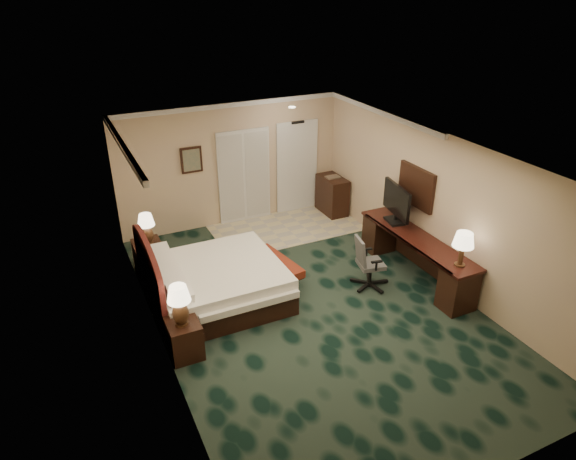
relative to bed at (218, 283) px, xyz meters
name	(u,v)px	position (x,y,z in m)	size (l,w,h in m)	color
floor	(312,307)	(1.35, -0.87, -0.33)	(5.00, 7.50, 0.00)	black
ceiling	(315,155)	(1.35, -0.87, 2.37)	(5.00, 7.50, 0.00)	white
wall_back	(232,165)	(1.35, 2.88, 1.02)	(5.00, 0.00, 2.70)	beige
wall_front	(491,394)	(1.35, -4.62, 1.02)	(5.00, 0.00, 2.70)	beige
wall_left	(155,272)	(-1.15, -0.87, 1.02)	(0.00, 7.50, 2.70)	beige
wall_right	(438,208)	(3.85, -0.87, 1.02)	(0.00, 7.50, 2.70)	beige
crown_molding	(315,158)	(1.35, -0.87, 2.32)	(5.00, 7.50, 0.10)	silver
tile_patch	(286,228)	(2.25, 2.03, -0.33)	(3.20, 1.70, 0.01)	beige
headboard	(150,276)	(-1.09, 0.13, 0.37)	(0.12, 2.00, 1.40)	#471512
entry_door	(297,168)	(2.90, 2.85, 0.72)	(1.02, 0.06, 2.18)	silver
closet_doors	(244,176)	(1.60, 2.84, 0.72)	(1.20, 0.06, 2.10)	beige
wall_art	(191,160)	(0.45, 2.84, 1.27)	(0.45, 0.06, 0.55)	#52665C
wall_mirror	(416,187)	(3.81, -0.27, 1.22)	(0.05, 0.95, 0.75)	white
bed	(218,283)	(0.00, 0.00, 0.00)	(2.11, 1.95, 0.67)	white
nightstand_near	(184,339)	(-0.91, -1.13, -0.05)	(0.46, 0.53, 0.57)	black
nightstand_far	(149,258)	(-0.88, 1.42, -0.02)	(0.51, 0.58, 0.63)	black
lamp_near	(180,305)	(-0.92, -1.15, 0.56)	(0.34, 0.34, 0.64)	black
lamp_far	(147,229)	(-0.85, 1.41, 0.59)	(0.31, 0.31, 0.58)	black
bed_bench	(276,269)	(1.16, 0.19, -0.12)	(0.43, 1.24, 0.42)	maroon
desk	(415,257)	(3.53, -0.80, 0.07)	(0.60, 2.78, 0.80)	black
tv	(396,204)	(3.54, -0.08, 0.84)	(0.08, 0.96, 0.75)	black
desk_lamp	(462,249)	(3.53, -1.88, 0.77)	(0.35, 0.35, 0.61)	black
desk_chair	(371,262)	(2.60, -0.73, 0.16)	(0.57, 0.54, 0.98)	#4F4F52
minibar	(332,195)	(3.57, 2.33, 0.10)	(0.46, 0.83, 0.87)	black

